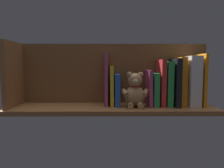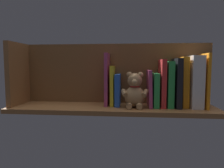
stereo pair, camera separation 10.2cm
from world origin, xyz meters
The scene contains 15 objects.
ground_plane centered at (0.00, 0.00, -1.10)cm, with size 102.97×25.45×2.20cm, color brown.
shelf_back_panel centered at (0.00, -10.48, 16.14)cm, with size 102.97×1.50×32.28cm, color brown.
shelf_side_divider centered at (49.48, 0.00, 16.14)cm, with size 2.40×19.45×32.28cm, color brown.
book_0 centered at (-44.92, -1.63, 13.11)cm, with size 1.27×15.39×26.22cm, color orange.
dictionary_thick_white centered at (-40.67, -1.95, 12.60)cm, with size 5.57×14.55×25.20cm, color silver.
book_1 centered at (-35.60, -2.96, 12.35)cm, with size 2.90×12.73×24.69cm, color orange.
book_2 centered at (-32.05, -1.58, 11.97)cm, with size 2.54×15.48×23.94cm, color black.
book_3 centered at (-28.46, -2.28, 11.24)cm, with size 2.97×14.09×22.49cm, color green.
book_4 centered at (-25.02, -1.95, 11.74)cm, with size 2.25×14.74×23.47cm, color red.
book_5 centered at (-21.73, -2.08, 8.33)cm, with size 2.66×14.48×16.67cm, color green.
book_6 centered at (-18.77, -1.76, 9.12)cm, with size 1.58×15.13×18.24cm, color #B23F72.
teddy_bear centered at (-11.36, 2.04, 7.66)cm, with size 14.12×11.34×17.41cm.
book_7 centered at (-2.75, -2.85, 8.00)cm, with size 2.56×12.95×16.01cm, color blue.
book_8 centered at (0.26, -3.19, 10.19)cm, with size 1.79×12.26×20.38cm, color yellow.
book_9 centered at (2.83, -3.14, 13.38)cm, with size 1.69×12.36×26.76cm, color #B23F72.
Camera 2 is at (-9.62, 101.42, 20.43)cm, focal length 32.61 mm.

